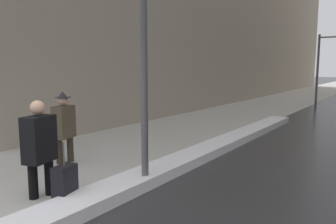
{
  "coord_description": "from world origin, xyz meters",
  "views": [
    {
      "loc": [
        3.73,
        -1.9,
        2.02
      ],
      "look_at": [
        -0.4,
        4.0,
        1.05
      ],
      "focal_mm": 35.0,
      "sensor_mm": 36.0,
      "label": 1
    }
  ],
  "objects_px": {
    "rolling_suitcase": "(65,185)",
    "pedestrian_in_glasses": "(39,144)",
    "traffic_light_near": "(334,55)",
    "pedestrian_trailing": "(64,124)",
    "lamp_post": "(144,15)"
  },
  "relations": [
    {
      "from": "pedestrian_in_glasses",
      "to": "rolling_suitcase",
      "type": "bearing_deg",
      "value": 77.96
    },
    {
      "from": "pedestrian_trailing",
      "to": "traffic_light_near",
      "type": "bearing_deg",
      "value": 152.35
    },
    {
      "from": "pedestrian_trailing",
      "to": "lamp_post",
      "type": "bearing_deg",
      "value": 72.01
    },
    {
      "from": "pedestrian_in_glasses",
      "to": "pedestrian_trailing",
      "type": "bearing_deg",
      "value": -153.54
    },
    {
      "from": "lamp_post",
      "to": "pedestrian_in_glasses",
      "type": "bearing_deg",
      "value": -128.2
    },
    {
      "from": "pedestrian_trailing",
      "to": "rolling_suitcase",
      "type": "distance_m",
      "value": 2.34
    },
    {
      "from": "lamp_post",
      "to": "traffic_light_near",
      "type": "relative_size",
      "value": 1.3
    },
    {
      "from": "traffic_light_near",
      "to": "pedestrian_trailing",
      "type": "xyz_separation_m",
      "value": [
        -3.03,
        -13.79,
        -1.82
      ]
    },
    {
      "from": "pedestrian_trailing",
      "to": "pedestrian_in_glasses",
      "type": "bearing_deg",
      "value": 26.46
    },
    {
      "from": "lamp_post",
      "to": "pedestrian_trailing",
      "type": "relative_size",
      "value": 3.11
    },
    {
      "from": "traffic_light_near",
      "to": "rolling_suitcase",
      "type": "bearing_deg",
      "value": -104.08
    },
    {
      "from": "traffic_light_near",
      "to": "rolling_suitcase",
      "type": "xyz_separation_m",
      "value": [
        -1.23,
        -15.18,
        -2.36
      ]
    },
    {
      "from": "rolling_suitcase",
      "to": "pedestrian_in_glasses",
      "type": "bearing_deg",
      "value": -102.04
    },
    {
      "from": "traffic_light_near",
      "to": "pedestrian_trailing",
      "type": "bearing_deg",
      "value": -111.86
    },
    {
      "from": "lamp_post",
      "to": "pedestrian_trailing",
      "type": "xyz_separation_m",
      "value": [
        -2.29,
        0.11,
        -2.03
      ]
    }
  ]
}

